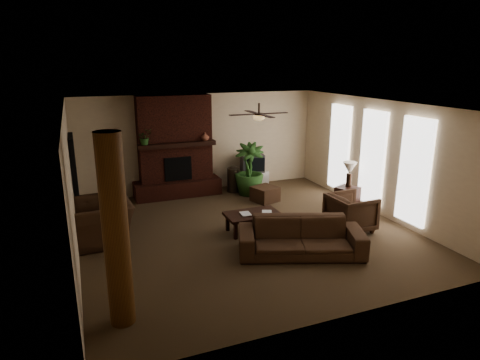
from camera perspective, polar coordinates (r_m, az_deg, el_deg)
name	(u,v)px	position (r m, az deg, el deg)	size (l,w,h in m)	color
room_shell	(247,171)	(8.92, 0.95, 1.20)	(7.00, 7.00, 7.00)	#503C28
fireplace	(176,155)	(11.74, -8.77, 3.37)	(2.40, 0.70, 2.80)	#441A12
windows	(372,158)	(10.86, 17.60, 2.84)	(0.08, 3.65, 2.35)	white
log_column	(116,233)	(6.02, -16.60, -6.88)	(0.36, 0.36, 2.80)	brown
doorway	(75,182)	(10.11, -21.56, -0.23)	(0.10, 1.00, 2.10)	black
ceiling_fan	(259,116)	(9.14, 2.59, 8.75)	(1.35, 1.35, 0.37)	black
sofa	(301,231)	(8.27, 8.35, -6.97)	(2.42, 0.71, 0.95)	#432C1D
armchair_left	(102,214)	(9.23, -18.30, -4.46)	(1.32, 0.86, 1.16)	#432C1D
armchair_right	(351,211)	(9.64, 14.91, -4.08)	(0.89, 0.84, 0.92)	#432C1D
coffee_table	(253,216)	(9.27, 1.73, -4.89)	(1.20, 0.70, 0.43)	black
ottoman	(265,194)	(11.34, 3.43, -1.91)	(0.60, 0.60, 0.40)	#432C1D
tv_stand	(253,180)	(12.51, 1.76, 0.05)	(0.85, 0.50, 0.50)	silver
tv	(252,163)	(12.41, 1.70, 2.35)	(0.73, 0.63, 0.52)	#3B3B3D
floor_vase	(233,177)	(12.08, -0.94, 0.38)	(0.34, 0.34, 0.77)	#2C2218
floor_plant	(249,180)	(11.86, 1.24, -0.03)	(0.82, 1.47, 0.82)	#2B5321
side_table_left	(109,218)	(9.85, -17.50, -4.99)	(0.50, 0.50, 0.55)	black
lamp_left	(107,187)	(9.60, -17.71, -0.97)	(0.43, 0.43, 0.65)	black
side_table_right	(347,197)	(11.14, 14.41, -2.32)	(0.50, 0.50, 0.55)	black
lamp_right	(350,170)	(11.01, 14.73, 1.37)	(0.43, 0.43, 0.65)	black
mantel_plant	(145,139)	(11.21, -12.87, 5.54)	(0.38, 0.42, 0.33)	#2B5321
mantel_vase	(205,137)	(11.58, -4.77, 5.93)	(0.22, 0.23, 0.22)	brown
book_a	(241,209)	(9.10, 0.11, -3.95)	(0.22, 0.03, 0.29)	#999999
book_b	(262,207)	(9.23, 3.04, -3.66)	(0.21, 0.02, 0.29)	#999999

